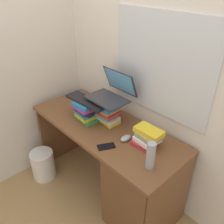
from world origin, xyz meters
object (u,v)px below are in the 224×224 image
at_px(desk, 133,179).
at_px(computer_mouse, 126,138).
at_px(book_stack_tall, 107,110).
at_px(laptop, 112,92).
at_px(mug, 80,97).
at_px(book_stack_keyboard_riser, 87,111).
at_px(water_bottle, 151,155).
at_px(cell_phone, 106,146).
at_px(book_stack_side, 148,137).
at_px(keyboard, 87,101).
at_px(wastebasket, 43,165).

bearing_deg(desk, computer_mouse, 172.07).
xyz_separation_m(book_stack_tall, laptop, (0.00, 0.06, 0.16)).
bearing_deg(book_stack_tall, mug, 172.75).
xyz_separation_m(book_stack_keyboard_riser, computer_mouse, (0.45, 0.04, -0.08)).
bearing_deg(book_stack_keyboard_riser, book_stack_tall, 33.75).
relative_size(book_stack_keyboard_riser, water_bottle, 1.04).
bearing_deg(laptop, water_bottle, -20.24).
relative_size(desk, cell_phone, 10.99).
distance_m(book_stack_keyboard_riser, book_stack_side, 0.62).
bearing_deg(keyboard, water_bottle, -9.10).
bearing_deg(wastebasket, book_stack_side, 24.59).
xyz_separation_m(book_stack_side, wastebasket, (-1.00, -0.46, -0.68)).
bearing_deg(laptop, book_stack_side, -6.30).
bearing_deg(mug, cell_phone, -22.16).
bearing_deg(mug, wastebasket, -95.66).
distance_m(desk, book_stack_side, 0.43).
relative_size(water_bottle, wastebasket, 0.65).
relative_size(book_stack_keyboard_riser, keyboard, 0.51).
xyz_separation_m(mug, wastebasket, (-0.05, -0.50, -0.65)).
relative_size(book_stack_side, keyboard, 0.52).
relative_size(mug, water_bottle, 0.55).
distance_m(mug, wastebasket, 0.83).
height_order(mug, water_bottle, water_bottle).
distance_m(book_stack_tall, keyboard, 0.20).
relative_size(mug, cell_phone, 0.84).
distance_m(keyboard, cell_phone, 0.47).
distance_m(book_stack_keyboard_riser, laptop, 0.30).
distance_m(book_stack_tall, laptop, 0.17).
bearing_deg(book_stack_keyboard_riser, laptop, 46.97).
distance_m(book_stack_tall, mug, 0.50).
relative_size(desk, book_stack_tall, 6.58).
xyz_separation_m(laptop, cell_phone, (0.25, -0.31, -0.28)).
bearing_deg(keyboard, mug, 150.09).
distance_m(laptop, computer_mouse, 0.42).
height_order(desk, water_bottle, water_bottle).
height_order(book_stack_keyboard_riser, wastebasket, book_stack_keyboard_riser).
xyz_separation_m(laptop, water_bottle, (0.62, -0.23, -0.18)).
bearing_deg(wastebasket, keyboard, 40.98).
bearing_deg(keyboard, book_stack_side, 6.43).
bearing_deg(computer_mouse, laptop, 156.23).
relative_size(computer_mouse, cell_phone, 0.76).
distance_m(keyboard, water_bottle, 0.78).
relative_size(desk, laptop, 4.29).
xyz_separation_m(book_stack_side, computer_mouse, (-0.15, -0.08, -0.05)).
height_order(book_stack_keyboard_riser, water_bottle, water_bottle).
bearing_deg(laptop, desk, -19.59).
bearing_deg(mug, book_stack_tall, -7.25).
xyz_separation_m(computer_mouse, wastebasket, (-0.84, -0.37, -0.63)).
height_order(book_stack_tall, book_stack_keyboard_riser, book_stack_tall).
distance_m(book_stack_tall, water_bottle, 0.64).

